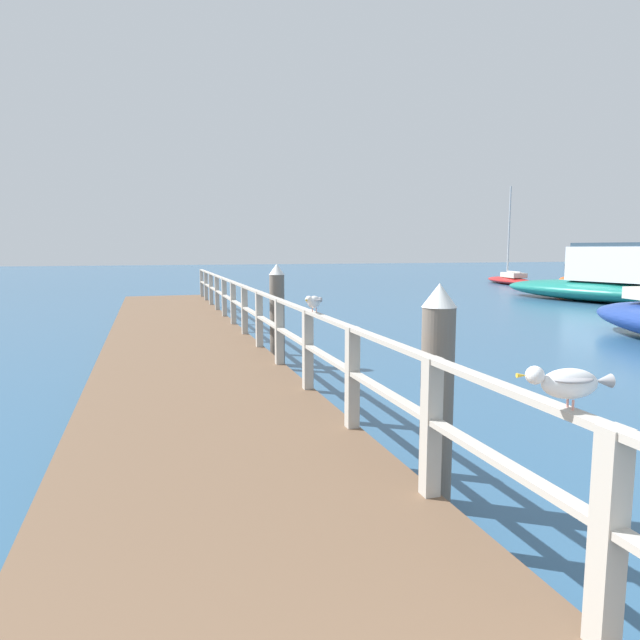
{
  "coord_description": "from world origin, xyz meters",
  "views": [
    {
      "loc": [
        -0.57,
        0.57,
        2.21
      ],
      "look_at": [
        2.01,
        8.99,
        1.08
      ],
      "focal_mm": 31.35,
      "sensor_mm": 36.0,
      "label": 1
    }
  ],
  "objects_px": {
    "dock_piling_near": "(437,395)",
    "boat_1": "(601,282)",
    "seagull_foreground": "(568,382)",
    "boat_2": "(509,279)",
    "dock_piling_far": "(277,314)",
    "seagull_background": "(314,301)",
    "channel_buoy": "(564,283)"
  },
  "relations": [
    {
      "from": "dock_piling_far",
      "to": "channel_buoy",
      "type": "bearing_deg",
      "value": 37.54
    },
    {
      "from": "seagull_foreground",
      "to": "channel_buoy",
      "type": "relative_size",
      "value": 0.34
    },
    {
      "from": "seagull_background",
      "to": "boat_1",
      "type": "xyz_separation_m",
      "value": [
        16.13,
        12.32,
        -0.75
      ]
    },
    {
      "from": "dock_piling_far",
      "to": "boat_1",
      "type": "distance_m",
      "value": 17.92
    },
    {
      "from": "dock_piling_near",
      "to": "boat_1",
      "type": "distance_m",
      "value": 21.55
    },
    {
      "from": "dock_piling_far",
      "to": "boat_2",
      "type": "height_order",
      "value": "boat_2"
    },
    {
      "from": "seagull_background",
      "to": "channel_buoy",
      "type": "distance_m",
      "value": 27.13
    },
    {
      "from": "dock_piling_near",
      "to": "boat_2",
      "type": "height_order",
      "value": "boat_2"
    },
    {
      "from": "dock_piling_far",
      "to": "seagull_background",
      "type": "relative_size",
      "value": 4.71
    },
    {
      "from": "boat_1",
      "to": "seagull_background",
      "type": "bearing_deg",
      "value": 23.23
    },
    {
      "from": "dock_piling_near",
      "to": "boat_1",
      "type": "bearing_deg",
      "value": 43.03
    },
    {
      "from": "boat_2",
      "to": "channel_buoy",
      "type": "distance_m",
      "value": 5.11
    },
    {
      "from": "dock_piling_near",
      "to": "seagull_background",
      "type": "relative_size",
      "value": 4.71
    },
    {
      "from": "seagull_foreground",
      "to": "dock_piling_far",
      "type": "bearing_deg",
      "value": 9.66
    },
    {
      "from": "seagull_foreground",
      "to": "boat_1",
      "type": "relative_size",
      "value": 0.05
    },
    {
      "from": "seagull_foreground",
      "to": "channel_buoy",
      "type": "xyz_separation_m",
      "value": [
        19.71,
        22.95,
        -1.21
      ]
    },
    {
      "from": "seagull_foreground",
      "to": "boat_2",
      "type": "bearing_deg",
      "value": -22.94
    },
    {
      "from": "boat_1",
      "to": "dock_piling_near",
      "type": "bearing_deg",
      "value": 28.9
    },
    {
      "from": "dock_piling_far",
      "to": "seagull_background",
      "type": "xyz_separation_m",
      "value": [
        -0.39,
        -3.76,
        0.6
      ]
    },
    {
      "from": "seagull_background",
      "to": "seagull_foreground",
      "type": "bearing_deg",
      "value": 126.8
    },
    {
      "from": "seagull_foreground",
      "to": "boat_1",
      "type": "distance_m",
      "value": 23.21
    },
    {
      "from": "dock_piling_near",
      "to": "channel_buoy",
      "type": "distance_m",
      "value": 28.54
    },
    {
      "from": "boat_1",
      "to": "boat_2",
      "type": "bearing_deg",
      "value": -122.38
    },
    {
      "from": "dock_piling_near",
      "to": "seagull_foreground",
      "type": "bearing_deg",
      "value": -101.22
    },
    {
      "from": "dock_piling_far",
      "to": "seagull_background",
      "type": "bearing_deg",
      "value": -95.84
    },
    {
      "from": "boat_1",
      "to": "channel_buoy",
      "type": "height_order",
      "value": "boat_1"
    },
    {
      "from": "seagull_foreground",
      "to": "boat_2",
      "type": "distance_m",
      "value": 34.42
    },
    {
      "from": "boat_2",
      "to": "channel_buoy",
      "type": "height_order",
      "value": "boat_2"
    },
    {
      "from": "dock_piling_near",
      "to": "channel_buoy",
      "type": "height_order",
      "value": "dock_piling_near"
    },
    {
      "from": "dock_piling_near",
      "to": "boat_2",
      "type": "distance_m",
      "value": 32.59
    },
    {
      "from": "seagull_foreground",
      "to": "channel_buoy",
      "type": "bearing_deg",
      "value": -28.25
    },
    {
      "from": "dock_piling_far",
      "to": "boat_1",
      "type": "height_order",
      "value": "boat_1"
    }
  ]
}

